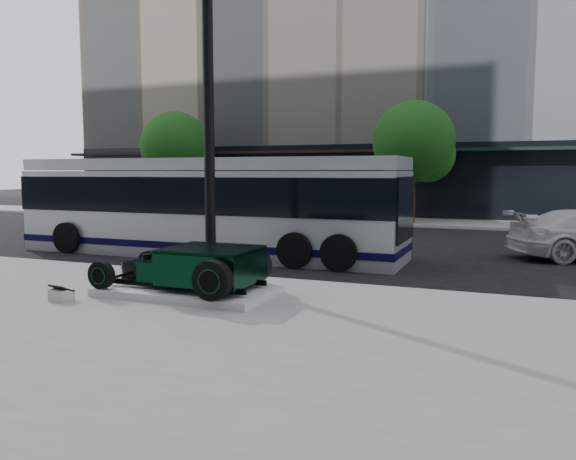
% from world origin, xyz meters
% --- Properties ---
extents(ground, '(120.00, 120.00, 0.00)m').
position_xyz_m(ground, '(0.00, 0.00, 0.00)').
color(ground, black).
rests_on(ground, ground).
extents(sidewalk_far, '(70.00, 4.00, 0.12)m').
position_xyz_m(sidewalk_far, '(0.00, 14.00, 0.06)').
color(sidewalk_far, gray).
rests_on(sidewalk_far, ground).
extents(street_trees, '(29.80, 3.80, 5.70)m').
position_xyz_m(street_trees, '(1.15, 13.07, 3.77)').
color(street_trees, black).
rests_on(street_trees, sidewalk_far).
extents(display_plinth, '(3.40, 1.80, 0.15)m').
position_xyz_m(display_plinth, '(-0.55, -4.26, 0.20)').
color(display_plinth, silver).
rests_on(display_plinth, sidewalk_near).
extents(hot_rod, '(3.22, 2.00, 0.81)m').
position_xyz_m(hot_rod, '(-0.21, -4.26, 0.70)').
color(hot_rod, black).
rests_on(hot_rod, display_plinth).
extents(info_plaque, '(0.44, 0.35, 0.31)m').
position_xyz_m(info_plaque, '(-2.46, -5.62, 0.24)').
color(info_plaque, silver).
rests_on(info_plaque, sidewalk_near).
extents(lamppost, '(0.42, 0.42, 7.70)m').
position_xyz_m(lamppost, '(-0.90, -2.71, 3.68)').
color(lamppost, black).
rests_on(lamppost, sidewalk_near).
extents(transit_bus, '(12.12, 2.88, 2.92)m').
position_xyz_m(transit_bus, '(-3.26, 1.22, 1.49)').
color(transit_bus, silver).
rests_on(transit_bus, ground).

